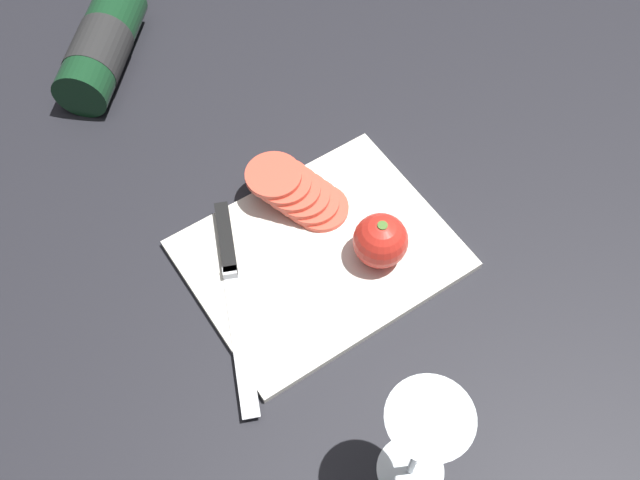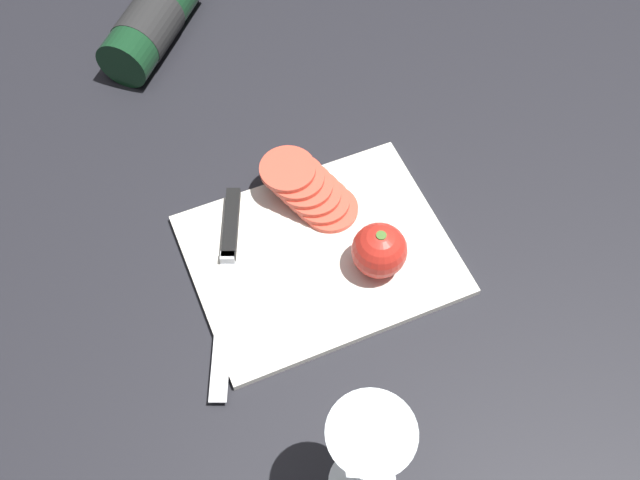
% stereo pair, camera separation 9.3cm
% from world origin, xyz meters
% --- Properties ---
extents(ground_plane, '(3.00, 3.00, 0.00)m').
position_xyz_m(ground_plane, '(0.00, 0.00, 0.00)').
color(ground_plane, black).
extents(cutting_board, '(0.33, 0.26, 0.01)m').
position_xyz_m(cutting_board, '(0.01, 0.03, 0.01)').
color(cutting_board, silver).
rests_on(cutting_board, ground_plane).
extents(wine_bottle, '(0.27, 0.28, 0.08)m').
position_xyz_m(wine_bottle, '(0.08, -0.44, 0.04)').
color(wine_bottle, '#14381E').
rests_on(wine_bottle, ground_plane).
extents(wine_glass, '(0.08, 0.08, 0.18)m').
position_xyz_m(wine_glass, '(0.08, 0.32, 0.13)').
color(wine_glass, silver).
rests_on(wine_glass, ground_plane).
extents(whole_tomato, '(0.07, 0.07, 0.07)m').
position_xyz_m(whole_tomato, '(-0.05, 0.08, 0.05)').
color(whole_tomato, red).
rests_on(whole_tomato, cutting_board).
extents(knife, '(0.13, 0.28, 0.01)m').
position_xyz_m(knife, '(0.11, -0.01, 0.02)').
color(knife, silver).
rests_on(knife, cutting_board).
extents(tomato_slice_stack_near, '(0.11, 0.13, 0.05)m').
position_xyz_m(tomato_slice_stack_near, '(-0.01, -0.05, 0.03)').
color(tomato_slice_stack_near, '#DB4C38').
rests_on(tomato_slice_stack_near, cutting_board).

